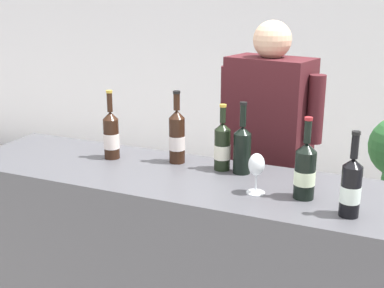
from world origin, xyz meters
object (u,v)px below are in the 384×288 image
at_px(wine_bottle_3, 351,187).
at_px(person_server, 266,182).
at_px(wine_bottle_5, 111,135).
at_px(wine_bottle_1, 222,146).
at_px(wine_bottle_2, 177,136).
at_px(wine_bottle_4, 242,148).
at_px(wine_bottle_0, 305,170).
at_px(wine_glass, 256,167).

height_order(wine_bottle_3, person_server, person_server).
relative_size(wine_bottle_5, person_server, 0.20).
relative_size(wine_bottle_1, wine_bottle_2, 0.88).
bearing_deg(person_server, wine_bottle_4, -89.92).
bearing_deg(wine_bottle_1, wine_bottle_4, -4.23).
height_order(wine_bottle_1, wine_bottle_4, wine_bottle_4).
height_order(wine_bottle_0, wine_bottle_3, wine_bottle_0).
bearing_deg(wine_bottle_1, wine_bottle_2, 177.85).
bearing_deg(wine_bottle_4, wine_bottle_5, -175.33).
bearing_deg(person_server, wine_bottle_0, -62.97).
bearing_deg(wine_bottle_1, person_server, 77.52).
relative_size(wine_bottle_4, wine_glass, 1.93).
bearing_deg(wine_bottle_2, wine_glass, -26.00).
relative_size(wine_glass, person_server, 0.10).
bearing_deg(wine_bottle_4, wine_bottle_0, -29.40).
bearing_deg(wine_bottle_3, person_server, 124.84).
distance_m(wine_bottle_5, person_server, 0.87).
bearing_deg(wine_bottle_2, wine_bottle_1, -2.15).
distance_m(wine_bottle_3, wine_bottle_5, 1.16).
height_order(wine_bottle_1, wine_bottle_5, wine_bottle_5).
bearing_deg(wine_bottle_4, wine_bottle_3, -29.04).
distance_m(wine_bottle_1, wine_bottle_2, 0.23).
bearing_deg(person_server, wine_glass, -78.81).
distance_m(wine_bottle_2, wine_bottle_5, 0.33).
bearing_deg(wine_glass, wine_bottle_1, 136.39).
xyz_separation_m(wine_bottle_2, wine_bottle_5, (-0.32, -0.07, -0.01)).
xyz_separation_m(wine_bottle_0, wine_bottle_3, (0.18, -0.10, -0.00)).
bearing_deg(wine_glass, wine_bottle_5, 168.81).
height_order(wine_bottle_0, wine_glass, wine_bottle_0).
bearing_deg(wine_bottle_4, wine_glass, -58.30).
distance_m(wine_bottle_0, wine_bottle_5, 0.96).
xyz_separation_m(wine_bottle_0, wine_bottle_4, (-0.31, 0.18, 0.00)).
height_order(wine_bottle_5, wine_glass, wine_bottle_5).
bearing_deg(wine_bottle_3, wine_bottle_5, 168.94).
bearing_deg(wine_bottle_5, wine_bottle_1, 6.22).
bearing_deg(wine_bottle_4, wine_bottle_2, 177.24).
xyz_separation_m(wine_bottle_5, wine_glass, (0.77, -0.15, -0.00)).
relative_size(wine_bottle_4, wine_bottle_5, 0.97).
bearing_deg(wine_bottle_3, wine_glass, 169.20).
bearing_deg(wine_bottle_3, wine_bottle_1, 154.49).
relative_size(wine_bottle_3, wine_glass, 1.89).
bearing_deg(wine_bottle_5, wine_bottle_0, -7.37).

